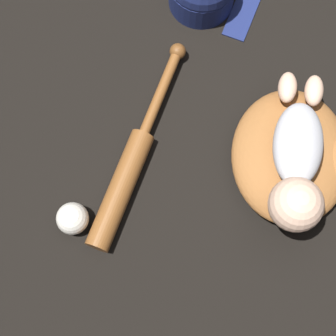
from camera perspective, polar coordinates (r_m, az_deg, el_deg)
name	(u,v)px	position (r m, az deg, el deg)	size (l,w,h in m)	color
ground_plane	(283,153)	(1.41, 11.58, 1.53)	(6.00, 6.00, 0.00)	black
baseball_glove	(300,157)	(1.36, 13.24, 1.14)	(0.41, 0.39, 0.09)	#935B2D
baby_figure	(297,167)	(1.26, 13.00, 0.13)	(0.39, 0.19, 0.12)	#B2B2B7
baseball_bat	(130,167)	(1.34, -3.91, 0.07)	(0.56, 0.07, 0.06)	brown
baseball	(73,219)	(1.32, -9.67, -5.08)	(0.08, 0.08, 0.08)	silver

